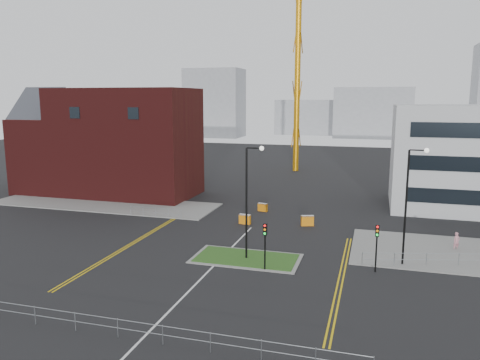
# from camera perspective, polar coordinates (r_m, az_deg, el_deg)

# --- Properties ---
(ground) EXTENTS (200.00, 200.00, 0.00)m
(ground) POSITION_cam_1_polar(r_m,az_deg,el_deg) (31.81, -6.80, -13.85)
(ground) COLOR black
(ground) RESTS_ON ground
(pavement_left) EXTENTS (28.00, 8.00, 0.12)m
(pavement_left) POSITION_cam_1_polar(r_m,az_deg,el_deg) (59.44, -16.30, -2.80)
(pavement_left) COLOR slate
(pavement_left) RESTS_ON ground
(island_kerb) EXTENTS (8.60, 4.60, 0.08)m
(island_kerb) POSITION_cam_1_polar(r_m,az_deg,el_deg) (38.20, 0.78, -9.55)
(island_kerb) COLOR slate
(island_kerb) RESTS_ON ground
(grass_island) EXTENTS (8.00, 4.00, 0.12)m
(grass_island) POSITION_cam_1_polar(r_m,az_deg,el_deg) (38.19, 0.78, -9.52)
(grass_island) COLOR #1E4B19
(grass_island) RESTS_ON ground
(brick_building) EXTENTS (24.20, 10.07, 14.24)m
(brick_building) POSITION_cam_1_polar(r_m,az_deg,el_deg) (64.98, -15.98, 4.35)
(brick_building) COLOR #481212
(brick_building) RESTS_ON ground
(streetlamp_island) EXTENTS (1.46, 0.36, 9.18)m
(streetlamp_island) POSITION_cam_1_polar(r_m,az_deg,el_deg) (36.69, 1.12, -1.65)
(streetlamp_island) COLOR black
(streetlamp_island) RESTS_ON ground
(streetlamp_right_near) EXTENTS (1.46, 0.36, 9.18)m
(streetlamp_right_near) POSITION_cam_1_polar(r_m,az_deg,el_deg) (37.51, 19.96, -2.00)
(streetlamp_right_near) COLOR black
(streetlamp_right_near) RESTS_ON ground
(traffic_light_island) EXTENTS (0.28, 0.33, 3.65)m
(traffic_light_island) POSITION_cam_1_polar(r_m,az_deg,el_deg) (35.07, 3.07, -7.01)
(traffic_light_island) COLOR black
(traffic_light_island) RESTS_ON ground
(traffic_light_right) EXTENTS (0.28, 0.33, 3.65)m
(traffic_light_right) POSITION_cam_1_polar(r_m,az_deg,el_deg) (36.15, 16.35, -6.89)
(traffic_light_right) COLOR black
(traffic_light_right) RESTS_ON ground
(railing_front) EXTENTS (24.05, 0.05, 1.10)m
(railing_front) POSITION_cam_1_polar(r_m,az_deg,el_deg) (26.61, -12.14, -17.14)
(railing_front) COLOR gray
(railing_front) RESTS_ON ground
(railing_left) EXTENTS (6.05, 0.05, 1.10)m
(railing_left) POSITION_cam_1_polar(r_m,az_deg,el_deg) (51.52, -10.26, -3.71)
(railing_left) COLOR gray
(railing_left) RESTS_ON ground
(centre_line) EXTENTS (0.15, 30.00, 0.01)m
(centre_line) POSITION_cam_1_polar(r_m,az_deg,el_deg) (33.50, -5.43, -12.54)
(centre_line) COLOR silver
(centre_line) RESTS_ON ground
(yellow_left_a) EXTENTS (0.12, 24.00, 0.01)m
(yellow_left_a) POSITION_cam_1_polar(r_m,az_deg,el_deg) (43.99, -12.55, -7.18)
(yellow_left_a) COLOR gold
(yellow_left_a) RESTS_ON ground
(yellow_left_b) EXTENTS (0.12, 24.00, 0.01)m
(yellow_left_b) POSITION_cam_1_polar(r_m,az_deg,el_deg) (43.85, -12.20, -7.22)
(yellow_left_b) COLOR gold
(yellow_left_b) RESTS_ON ground
(yellow_right_a) EXTENTS (0.12, 20.00, 0.01)m
(yellow_right_a) POSITION_cam_1_polar(r_m,az_deg,el_deg) (35.17, 11.97, -11.60)
(yellow_right_a) COLOR gold
(yellow_right_a) RESTS_ON ground
(yellow_right_b) EXTENTS (0.12, 20.00, 0.01)m
(yellow_right_b) POSITION_cam_1_polar(r_m,az_deg,el_deg) (35.15, 12.47, -11.63)
(yellow_right_b) COLOR gold
(yellow_right_b) RESTS_ON ground
(skyline_a) EXTENTS (18.00, 12.00, 22.00)m
(skyline_a) POSITION_cam_1_polar(r_m,az_deg,el_deg) (155.51, -3.10, 9.34)
(skyline_a) COLOR gray
(skyline_a) RESTS_ON ground
(skyline_b) EXTENTS (24.00, 12.00, 16.00)m
(skyline_b) POSITION_cam_1_polar(r_m,az_deg,el_deg) (156.76, 15.88, 7.88)
(skyline_b) COLOR gray
(skyline_b) RESTS_ON ground
(skyline_d) EXTENTS (30.00, 12.00, 12.00)m
(skyline_d) POSITION_cam_1_polar(r_m,az_deg,el_deg) (167.97, 9.69, 7.55)
(skyline_d) COLOR gray
(skyline_d) RESTS_ON ground
(pedestrian) EXTENTS (0.69, 0.61, 1.59)m
(pedestrian) POSITION_cam_1_polar(r_m,az_deg,el_deg) (44.00, 24.89, -6.81)
(pedestrian) COLOR #CB8390
(pedestrian) RESTS_ON ground
(barrier_left) EXTENTS (1.24, 0.56, 1.01)m
(barrier_left) POSITION_cam_1_polar(r_m,az_deg,el_deg) (48.22, 0.60, -4.74)
(barrier_left) COLOR orange
(barrier_left) RESTS_ON ground
(barrier_mid) EXTENTS (1.16, 0.64, 0.93)m
(barrier_mid) POSITION_cam_1_polar(r_m,az_deg,el_deg) (53.55, 2.78, -3.30)
(barrier_mid) COLOR orange
(barrier_mid) RESTS_ON ground
(barrier_right) EXTENTS (1.33, 0.81, 1.06)m
(barrier_right) POSITION_cam_1_polar(r_m,az_deg,el_deg) (48.02, 8.22, -4.87)
(barrier_right) COLOR orange
(barrier_right) RESTS_ON ground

